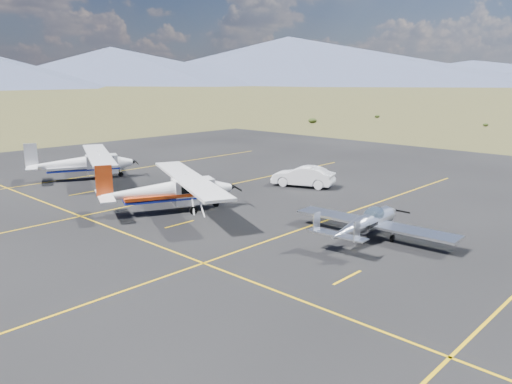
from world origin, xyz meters
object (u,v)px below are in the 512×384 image
aircraft_low_wing (368,222)px  sedan (303,176)px  aircraft_plain (83,163)px  aircraft_cessna (170,190)px

aircraft_low_wing → sedan: (7.65, 10.09, -0.13)m
aircraft_plain → aircraft_cessna: bearing=-70.8°
aircraft_cessna → sedan: size_ratio=2.56×
aircraft_low_wing → aircraft_cessna: 12.05m
aircraft_low_wing → aircraft_cessna: bearing=103.7°
aircraft_plain → sedan: 17.46m
sedan → aircraft_plain: bearing=-76.3°
aircraft_plain → sedan: (9.95, -14.34, -0.59)m
aircraft_plain → sedan: bearing=-30.6°
aircraft_low_wing → sedan: size_ratio=1.88×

